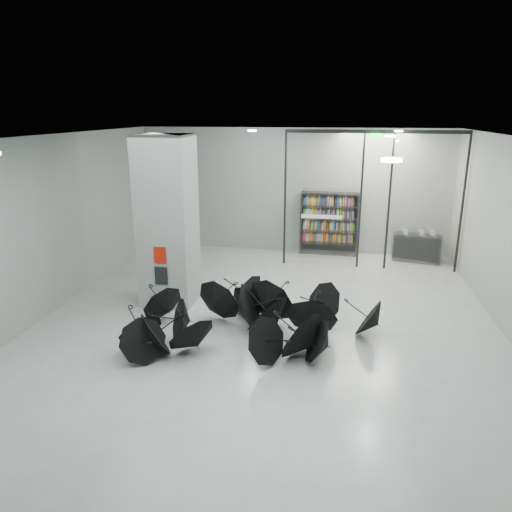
% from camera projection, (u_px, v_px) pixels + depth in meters
% --- Properties ---
extents(room, '(14.00, 14.02, 4.01)m').
position_uv_depth(room, '(259.00, 205.00, 8.89)').
color(room, gray).
rests_on(room, ground).
extents(column, '(1.20, 1.20, 4.00)m').
position_uv_depth(column, '(168.00, 221.00, 11.42)').
color(column, slate).
rests_on(column, ground).
extents(fire_cabinet, '(0.28, 0.04, 0.38)m').
position_uv_depth(fire_cabinet, '(160.00, 255.00, 11.02)').
color(fire_cabinet, '#A50A07').
rests_on(fire_cabinet, column).
extents(info_panel, '(0.30, 0.03, 0.42)m').
position_uv_depth(info_panel, '(161.00, 276.00, 11.17)').
color(info_panel, black).
rests_on(info_panel, column).
extents(exit_sign, '(0.30, 0.06, 0.15)m').
position_uv_depth(exit_sign, '(376.00, 137.00, 13.24)').
color(exit_sign, '#0CE533').
rests_on(exit_sign, room).
extents(glass_partition, '(5.06, 0.08, 4.00)m').
position_uv_depth(glass_partition, '(371.00, 195.00, 13.90)').
color(glass_partition, silver).
rests_on(glass_partition, ground).
extents(bookshelf, '(1.85, 0.46, 2.02)m').
position_uv_depth(bookshelf, '(329.00, 224.00, 15.60)').
color(bookshelf, black).
rests_on(bookshelf, ground).
extents(shop_counter, '(1.50, 0.87, 0.85)m').
position_uv_depth(shop_counter, '(417.00, 248.00, 15.01)').
color(shop_counter, black).
rests_on(shop_counter, ground).
extents(umbrella_cluster, '(5.68, 3.99, 1.31)m').
position_uv_depth(umbrella_cluster, '(249.00, 324.00, 9.91)').
color(umbrella_cluster, black).
rests_on(umbrella_cluster, ground).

